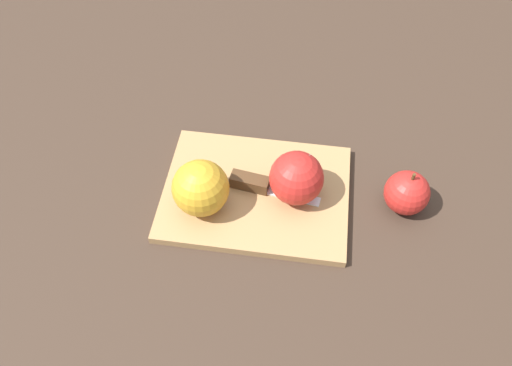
% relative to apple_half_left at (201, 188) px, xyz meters
% --- Properties ---
extents(ground_plane, '(4.00, 4.00, 0.00)m').
position_rel_apple_half_left_xyz_m(ground_plane, '(0.08, 0.04, -0.06)').
color(ground_plane, '#38281E').
extents(cutting_board, '(0.31, 0.23, 0.01)m').
position_rel_apple_half_left_xyz_m(cutting_board, '(0.08, 0.04, -0.05)').
color(cutting_board, '#A37A4C').
rests_on(cutting_board, ground_plane).
extents(apple_half_left, '(0.09, 0.09, 0.09)m').
position_rel_apple_half_left_xyz_m(apple_half_left, '(0.00, 0.00, 0.00)').
color(apple_half_left, gold).
rests_on(apple_half_left, cutting_board).
extents(apple_half_right, '(0.09, 0.09, 0.09)m').
position_rel_apple_half_left_xyz_m(apple_half_right, '(0.15, 0.04, -0.00)').
color(apple_half_right, red).
rests_on(apple_half_right, cutting_board).
extents(knife, '(0.15, 0.04, 0.02)m').
position_rel_apple_half_left_xyz_m(knife, '(0.08, 0.04, -0.03)').
color(knife, silver).
rests_on(knife, cutting_board).
extents(apple_whole, '(0.07, 0.07, 0.08)m').
position_rel_apple_half_left_xyz_m(apple_whole, '(0.32, 0.05, -0.02)').
color(apple_whole, red).
rests_on(apple_whole, ground_plane).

